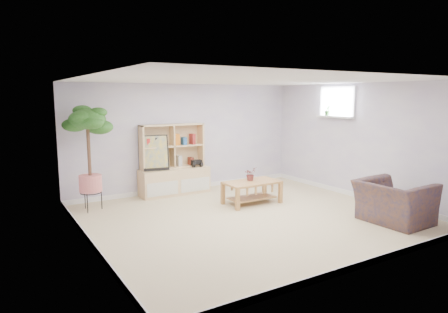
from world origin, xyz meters
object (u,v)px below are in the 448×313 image
storage_unit (174,160)px  floor_tree (89,159)px  armchair (394,199)px  coffee_table (252,192)px

storage_unit → floor_tree: (-1.86, -0.35, 0.22)m
floor_tree → armchair: 5.45m
coffee_table → floor_tree: bearing=157.5°
floor_tree → armchair: (4.21, -3.42, -0.58)m
coffee_table → floor_tree: 3.18m
storage_unit → floor_tree: floor_tree is taller
coffee_table → floor_tree: (-2.86, 1.17, 0.76)m
storage_unit → coffee_table: storage_unit is taller
storage_unit → armchair: bearing=-58.1°
coffee_table → armchair: armchair is taller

